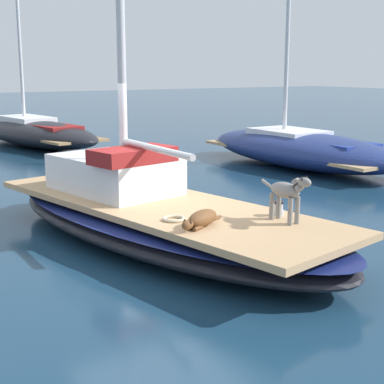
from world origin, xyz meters
TOP-DOWN VIEW (x-y plane):
  - ground_plane at (0.00, 0.00)m, footprint 120.00×120.00m
  - sailboat_main at (0.00, 0.00)m, footprint 3.92×7.59m
  - mast_main at (-0.18, 0.72)m, footprint 0.14×2.27m
  - cabin_house at (-0.24, 1.09)m, footprint 1.81×2.47m
  - dog_brown at (-0.20, -1.56)m, footprint 0.89×0.51m
  - dog_grey at (0.92, -1.99)m, footprint 0.25×0.94m
  - deck_winch at (1.07, -1.64)m, footprint 0.16×0.16m
  - coiled_rope at (-0.35, -1.09)m, footprint 0.32×0.32m
  - moored_boat_far_astern at (1.85, 12.82)m, footprint 3.55×8.07m
  - moored_boat_starboard_side at (6.90, 4.33)m, footprint 2.90×7.13m

SIDE VIEW (x-z plane):
  - ground_plane at x=0.00m, z-range 0.00..0.00m
  - sailboat_main at x=0.00m, z-range 0.01..0.67m
  - moored_boat_far_astern at x=1.85m, z-range -2.98..4.00m
  - moored_boat_starboard_side at x=6.90m, z-range -2.23..3.28m
  - coiled_rope at x=-0.35m, z-range 0.66..0.70m
  - deck_winch at x=1.07m, z-range 0.65..0.86m
  - dog_brown at x=-0.20m, z-range 0.66..0.88m
  - cabin_house at x=-0.24m, z-range 0.59..1.43m
  - dog_grey at x=0.92m, z-range 0.73..1.43m
  - mast_main at x=-0.18m, z-range 0.32..6.65m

